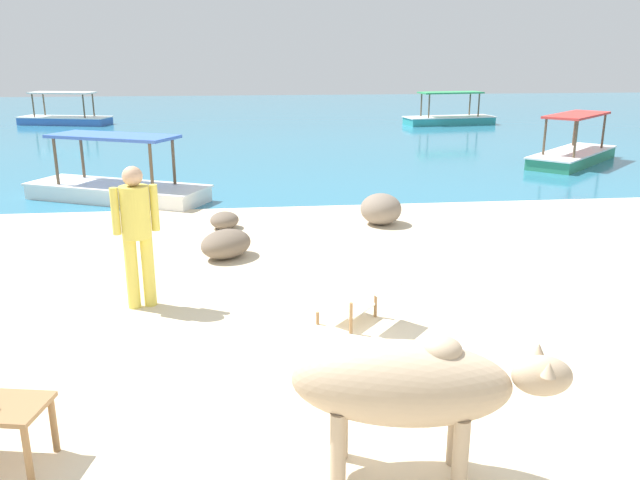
{
  "coord_description": "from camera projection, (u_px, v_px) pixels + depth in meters",
  "views": [
    {
      "loc": [
        -0.84,
        -4.73,
        2.84
      ],
      "look_at": [
        0.03,
        3.0,
        0.55
      ],
      "focal_mm": 35.94,
      "sensor_mm": 36.0,
      "label": 1
    }
  ],
  "objects": [
    {
      "name": "deck_chair_far",
      "position": [
        360.0,
        290.0,
        6.75
      ],
      "size": [
        0.93,
        0.9,
        0.68
      ],
      "rotation": [
        0.0,
        0.0,
        2.44
      ],
      "color": "olive",
      "rests_on": "sand_beach"
    },
    {
      "name": "boat_green",
      "position": [
        573.0,
        153.0,
        16.83
      ],
      "size": [
        3.46,
        3.37,
        1.29
      ],
      "rotation": [
        0.0,
        0.0,
        0.76
      ],
      "color": "#338E66",
      "rests_on": "water_surface"
    },
    {
      "name": "shore_rock_large",
      "position": [
        224.0,
        220.0,
        10.54
      ],
      "size": [
        0.59,
        0.61,
        0.27
      ],
      "primitive_type": "ellipsoid",
      "rotation": [
        0.0,
        0.0,
        1.29
      ],
      "color": "#6B5B4C",
      "rests_on": "sand_beach"
    },
    {
      "name": "sand_beach",
      "position": [
        356.0,
        400.0,
        5.4
      ],
      "size": [
        18.0,
        14.0,
        0.04
      ],
      "primitive_type": "cube",
      "color": "beige",
      "rests_on": "ground"
    },
    {
      "name": "person_standing",
      "position": [
        136.0,
        226.0,
        7.07
      ],
      "size": [
        0.49,
        0.32,
        1.62
      ],
      "rotation": [
        0.0,
        0.0,
        5.01
      ],
      "color": "#DBC64C",
      "rests_on": "sand_beach"
    },
    {
      "name": "boat_blue",
      "position": [
        65.0,
        118.0,
        25.89
      ],
      "size": [
        3.85,
        2.08,
        1.29
      ],
      "rotation": [
        0.0,
        0.0,
        6.02
      ],
      "color": "#3866B7",
      "rests_on": "water_surface"
    },
    {
      "name": "cow",
      "position": [
        408.0,
        384.0,
        4.23
      ],
      "size": [
        1.87,
        0.83,
        1.04
      ],
      "rotation": [
        0.0,
        0.0,
        6.08
      ],
      "color": "tan",
      "rests_on": "sand_beach"
    },
    {
      "name": "shore_rock_small",
      "position": [
        226.0,
        244.0,
        9.02
      ],
      "size": [
        0.97,
        0.97,
        0.4
      ],
      "primitive_type": "ellipsoid",
      "rotation": [
        0.0,
        0.0,
        0.78
      ],
      "color": "#6B5B4C",
      "rests_on": "sand_beach"
    },
    {
      "name": "shore_rock_medium",
      "position": [
        381.0,
        209.0,
        10.77
      ],
      "size": [
        0.96,
        0.97,
        0.52
      ],
      "primitive_type": "ellipsoid",
      "rotation": [
        0.0,
        0.0,
        2.19
      ],
      "color": "gray",
      "rests_on": "sand_beach"
    },
    {
      "name": "boat_white",
      "position": [
        117.0,
        186.0,
        12.63
      ],
      "size": [
        3.81,
        2.63,
        1.29
      ],
      "rotation": [
        0.0,
        0.0,
        2.69
      ],
      "color": "white",
      "rests_on": "water_surface"
    },
    {
      "name": "water_surface",
      "position": [
        267.0,
        124.0,
        26.37
      ],
      "size": [
        60.0,
        36.0,
        0.03
      ],
      "primitive_type": "cube",
      "color": "teal",
      "rests_on": "ground"
    },
    {
      "name": "boat_teal",
      "position": [
        449.0,
        117.0,
        25.98
      ],
      "size": [
        3.8,
        1.66,
        1.29
      ],
      "rotation": [
        0.0,
        0.0,
        3.28
      ],
      "color": "teal",
      "rests_on": "water_surface"
    }
  ]
}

